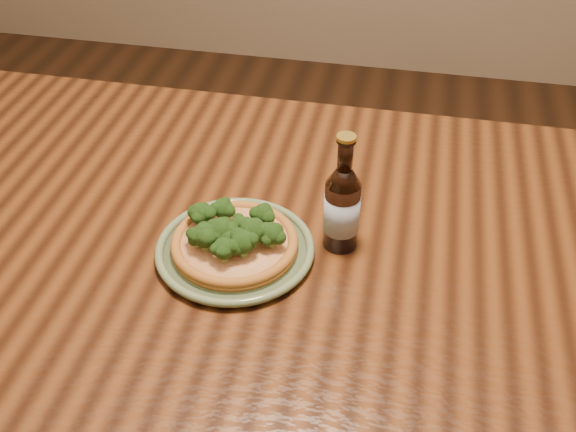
% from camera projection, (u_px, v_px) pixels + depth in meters
% --- Properties ---
extents(table, '(1.60, 0.90, 0.75)m').
position_uv_depth(table, '(290.00, 274.00, 1.20)').
color(table, '#4C2710').
rests_on(table, ground).
extents(plate, '(0.26, 0.26, 0.02)m').
position_uv_depth(plate, '(235.00, 249.00, 1.10)').
color(plate, '#5A6D4B').
rests_on(plate, table).
extents(pizza, '(0.21, 0.21, 0.07)m').
position_uv_depth(pizza, '(234.00, 239.00, 1.09)').
color(pizza, '#9B5F23').
rests_on(pizza, plate).
extents(beer_bottle, '(0.06, 0.06, 0.21)m').
position_uv_depth(beer_bottle, '(342.00, 207.00, 1.08)').
color(beer_bottle, black).
rests_on(beer_bottle, table).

